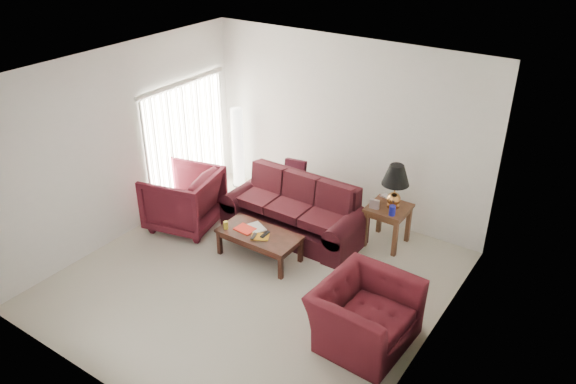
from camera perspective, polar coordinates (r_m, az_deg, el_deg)
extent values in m
plane|color=beige|center=(8.16, -3.39, -8.87)|extent=(5.00, 5.00, 0.00)
cube|color=silver|center=(9.88, -10.25, 4.89)|extent=(0.10, 2.00, 2.16)
cube|color=black|center=(9.62, 0.73, 2.21)|extent=(0.39, 0.24, 0.39)
cube|color=silver|center=(8.60, 8.78, -1.22)|extent=(0.15, 0.06, 0.15)
cylinder|color=#161A91|center=(8.47, 10.54, -1.86)|extent=(0.12, 0.12, 0.16)
cube|color=silver|center=(8.83, 9.94, -0.42)|extent=(0.16, 0.19, 0.05)
imported|color=#430F18|center=(9.29, -10.55, -0.71)|extent=(1.30, 1.27, 0.99)
imported|color=#430F17|center=(7.01, 7.80, -12.21)|extent=(1.12, 1.26, 0.78)
cube|color=red|center=(8.46, -4.38, -3.78)|extent=(0.31, 0.24, 0.02)
cube|color=white|center=(8.49, -3.29, -3.61)|extent=(0.36, 0.33, 0.02)
cube|color=orange|center=(8.27, -2.86, -4.56)|extent=(0.32, 0.29, 0.01)
cube|color=black|center=(8.25, -3.51, -4.50)|extent=(0.10, 0.18, 0.02)
cube|color=black|center=(8.28, -2.35, -4.32)|extent=(0.07, 0.19, 0.02)
cylinder|color=gold|center=(8.49, -6.33, -3.37)|extent=(0.09, 0.09, 0.12)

